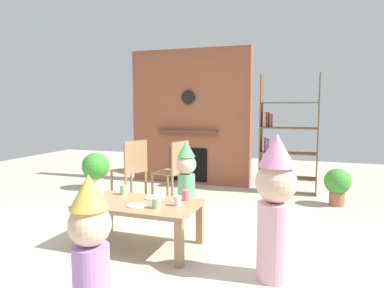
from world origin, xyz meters
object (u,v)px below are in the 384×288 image
object	(u,v)px
child_by_the_chairs	(186,175)
paper_plate_rear	(136,205)
child_with_cone_hat	(90,247)
child_in_pink	(276,203)
bookshelf	(284,138)
paper_cup_far_right	(123,190)
coffee_table	(139,209)
birthday_cake_slice	(99,201)
paper_cup_near_left	(100,194)
dining_chair_middle	(175,168)
potted_plant_tall	(337,184)
paper_cup_near_right	(177,201)
paper_cup_center	(156,203)
potted_plant_short	(96,168)
paper_plate_front	(155,198)
dining_chair_left	(132,167)
paper_cup_far_left	(186,195)

from	to	relation	value
child_by_the_chairs	paper_plate_rear	bearing A→B (deg)	1.29
child_with_cone_hat	child_in_pink	size ratio (longest dim) A/B	0.83
bookshelf	paper_cup_far_right	world-z (taller)	bookshelf
paper_cup_far_right	bookshelf	bearing A→B (deg)	60.19
paper_plate_rear	child_by_the_chairs	bearing A→B (deg)	89.68
coffee_table	child_in_pink	distance (m)	1.38
coffee_table	birthday_cake_slice	distance (m)	0.40
paper_cup_near_left	paper_plate_rear	distance (m)	0.50
paper_cup_near_left	dining_chair_middle	xyz separation A→B (m)	(0.18, 1.62, 0.01)
potted_plant_tall	paper_cup_near_right	bearing A→B (deg)	-124.79
coffee_table	paper_cup_center	world-z (taller)	paper_cup_center
coffee_table	paper_cup_near_left	world-z (taller)	paper_cup_near_left
potted_plant_short	paper_cup_center	bearing A→B (deg)	-45.12
bookshelf	coffee_table	size ratio (longest dim) A/B	1.64
child_by_the_chairs	paper_plate_front	bearing A→B (deg)	3.76
paper_cup_center	paper_plate_rear	xyz separation A→B (m)	(-0.21, 0.00, -0.04)
child_by_the_chairs	dining_chair_left	distance (m)	0.99
coffee_table	paper_cup_far_left	distance (m)	0.48
paper_cup_far_left	child_with_cone_hat	bearing A→B (deg)	-93.84
paper_plate_front	paper_cup_far_right	bearing A→B (deg)	174.91
paper_cup_far_left	paper_cup_near_left	bearing A→B (deg)	-164.92
bookshelf	paper_cup_far_right	size ratio (longest dim) A/B	18.47
paper_cup_far_left	child_by_the_chairs	size ratio (longest dim) A/B	0.11
child_by_the_chairs	dining_chair_middle	xyz separation A→B (m)	(-0.31, 0.36, 0.01)
coffee_table	potted_plant_short	size ratio (longest dim) A/B	1.88
paper_cup_far_left	child_in_pink	world-z (taller)	child_in_pink
child_by_the_chairs	paper_cup_near_left	bearing A→B (deg)	-19.73
child_in_pink	child_by_the_chairs	distance (m)	1.99
paper_plate_front	dining_chair_middle	distance (m)	1.46
paper_cup_near_left	potted_plant_short	size ratio (longest dim) A/B	0.16
child_by_the_chairs	child_in_pink	bearing A→B (deg)	42.78
paper_plate_front	dining_chair_middle	bearing A→B (deg)	103.80
paper_cup_far_left	birthday_cake_slice	distance (m)	0.86
paper_plate_front	potted_plant_short	size ratio (longest dim) A/B	0.33
paper_cup_center	potted_plant_tall	size ratio (longest dim) A/B	0.18
paper_cup_near_left	child_by_the_chairs	world-z (taller)	child_by_the_chairs
paper_cup_near_right	potted_plant_short	distance (m)	3.00
paper_cup_far_left	paper_cup_far_right	world-z (taller)	paper_cup_far_left
paper_cup_far_left	paper_plate_rear	world-z (taller)	paper_cup_far_left
dining_chair_middle	paper_plate_front	bearing A→B (deg)	118.32
birthday_cake_slice	dining_chair_middle	world-z (taller)	dining_chair_middle
child_by_the_chairs	potted_plant_short	bearing A→B (deg)	-109.57
paper_cup_near_left	child_by_the_chairs	size ratio (longest dim) A/B	0.11
paper_plate_front	paper_cup_far_left	bearing A→B (deg)	5.88
paper_plate_front	dining_chair_left	size ratio (longest dim) A/B	0.23
coffee_table	dining_chair_left	xyz separation A→B (m)	(-0.92, 1.53, 0.13)
child_in_pink	child_by_the_chairs	world-z (taller)	child_in_pink
dining_chair_middle	potted_plant_short	bearing A→B (deg)	1.22
paper_plate_rear	birthday_cake_slice	xyz separation A→B (m)	(-0.37, -0.07, 0.03)
paper_cup_near_left	child_with_cone_hat	xyz separation A→B (m)	(0.76, -1.24, 0.02)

